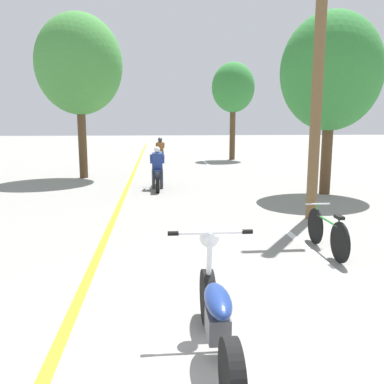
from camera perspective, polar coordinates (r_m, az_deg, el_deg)
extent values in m
plane|color=gray|center=(3.87, 6.95, -24.99)|extent=(120.00, 120.00, 0.00)
cube|color=yellow|center=(15.63, -8.61, 1.73)|extent=(0.14, 48.00, 0.01)
cube|color=white|center=(15.82, 4.58, 1.90)|extent=(0.14, 48.00, 0.01)
cylinder|color=brown|center=(9.56, 17.28, 15.85)|extent=(0.24, 0.24, 6.53)
cylinder|color=#513A23|center=(12.99, 18.38, 5.63)|extent=(0.32, 0.32, 2.69)
ellipsoid|color=#337F38|center=(13.04, 18.95, 15.69)|extent=(2.98, 2.68, 3.42)
cylinder|color=#513A23|center=(23.64, 5.70, 8.56)|extent=(0.32, 0.32, 3.31)
ellipsoid|color=#337F38|center=(23.70, 5.80, 14.41)|extent=(2.42, 2.17, 2.78)
cylinder|color=#513A23|center=(16.44, -15.16, 7.63)|extent=(0.32, 0.32, 3.28)
ellipsoid|color=#42893D|center=(16.57, -15.59, 16.89)|extent=(3.26, 2.93, 3.74)
cylinder|color=black|center=(4.61, 2.23, -14.48)|extent=(0.12, 0.61, 0.61)
cylinder|color=black|center=(3.37, 5.60, -24.61)|extent=(0.12, 0.61, 0.61)
ellipsoid|color=navy|center=(3.84, 3.65, -14.95)|extent=(0.24, 0.70, 0.19)
cube|color=#4C4C51|center=(3.95, 3.61, -18.13)|extent=(0.20, 0.36, 0.24)
cylinder|color=silver|center=(4.38, 2.41, -10.31)|extent=(0.06, 0.23, 0.79)
cylinder|color=silver|center=(4.18, 2.61, -5.70)|extent=(0.77, 0.04, 0.04)
cylinder|color=black|center=(4.15, -2.67, -5.83)|extent=(0.11, 0.05, 0.05)
cylinder|color=black|center=(4.24, 7.77, -5.54)|extent=(0.11, 0.05, 0.05)
sphere|color=silver|center=(4.29, 2.44, -6.41)|extent=(0.21, 0.21, 0.21)
cylinder|color=black|center=(14.17, -4.87, 2.28)|extent=(0.12, 0.66, 0.66)
cylinder|color=black|center=(12.70, -4.85, 1.40)|extent=(0.12, 0.66, 0.66)
cube|color=navy|center=(13.41, -4.87, 2.62)|extent=(0.20, 0.95, 0.28)
cylinder|color=silver|center=(13.99, -4.91, 4.98)|extent=(0.50, 0.03, 0.03)
cylinder|color=#38383D|center=(13.39, -5.42, 1.81)|extent=(0.11, 0.11, 0.65)
cylinder|color=#38383D|center=(13.39, -4.31, 1.82)|extent=(0.11, 0.11, 0.65)
cube|color=navy|center=(13.35, -4.90, 4.35)|extent=(0.34, 0.27, 0.56)
cylinder|color=navy|center=(13.50, -5.76, 4.63)|extent=(0.08, 0.44, 0.34)
cylinder|color=navy|center=(13.50, -4.05, 4.65)|extent=(0.08, 0.44, 0.34)
sphere|color=white|center=(13.35, -4.92, 5.94)|extent=(0.20, 0.20, 0.20)
cylinder|color=black|center=(22.98, -4.49, 5.11)|extent=(0.12, 0.56, 0.56)
cylinder|color=black|center=(21.54, -4.45, 4.78)|extent=(0.12, 0.56, 0.56)
cube|color=silver|center=(22.25, -4.48, 5.41)|extent=(0.20, 0.93, 0.28)
cylinder|color=silver|center=(22.84, -4.51, 6.66)|extent=(0.50, 0.03, 0.03)
cylinder|color=#282D3D|center=(22.21, -4.80, 4.99)|extent=(0.11, 0.11, 0.60)
cylinder|color=#282D3D|center=(22.21, -4.13, 4.99)|extent=(0.11, 0.11, 0.60)
cube|color=brown|center=(22.20, -4.49, 6.39)|extent=(0.34, 0.27, 0.51)
cylinder|color=brown|center=(22.35, -5.01, 6.53)|extent=(0.08, 0.40, 0.31)
cylinder|color=brown|center=(22.36, -3.98, 6.54)|extent=(0.08, 0.40, 0.31)
sphere|color=#2D333D|center=(22.22, -4.50, 7.33)|extent=(0.25, 0.25, 0.25)
cylinder|color=black|center=(7.74, 16.91, -4.60)|extent=(0.04, 0.65, 0.65)
cylinder|color=black|center=(6.84, 20.05, -6.67)|extent=(0.04, 0.65, 0.65)
cylinder|color=#2D8C38|center=(7.23, 18.48, -3.84)|extent=(0.04, 0.81, 0.04)
cylinder|color=#2D8C38|center=(6.86, 19.87, -4.93)|extent=(0.03, 0.03, 0.39)
cube|color=black|center=(6.82, 19.96, -3.34)|extent=(0.10, 0.20, 0.05)
cylinder|color=#2D8C38|center=(7.64, 17.13, -3.16)|extent=(0.03, 0.03, 0.42)
cylinder|color=silver|center=(7.60, 17.21, -1.61)|extent=(0.44, 0.03, 0.03)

